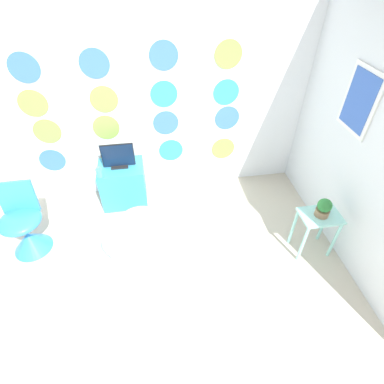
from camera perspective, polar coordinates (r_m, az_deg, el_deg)
The scene contains 11 objects.
ground_plane at distance 2.94m, azimuth -6.66°, elevation -26.60°, with size 12.00×12.00×0.00m, color #BCB29E.
wall_back_dotted at distance 3.59m, azimuth -10.82°, elevation 17.25°, with size 5.10×0.05×2.60m.
wall_right at distance 3.26m, azimuth 29.29°, elevation 10.16°, with size 0.06×3.14×2.60m.
rug at distance 3.37m, azimuth -8.95°, elevation -13.10°, with size 0.99×0.69×0.01m.
bathtub at distance 3.23m, azimuth -9.37°, elevation -8.60°, with size 0.85×0.53×0.55m.
chair at distance 3.72m, azimuth -29.10°, elevation -6.43°, with size 0.43×0.43×0.82m.
tv_cabinet at distance 3.91m, azimuth -12.93°, elevation 1.48°, with size 0.55×0.42×0.56m.
tv at distance 3.67m, azimuth -13.90°, elevation 6.51°, with size 0.39×0.12×0.31m.
vase at distance 3.61m, azimuth -17.24°, elevation 3.58°, with size 0.07×0.07×0.13m.
side_table at distance 3.40m, azimuth 22.79°, elevation -5.56°, with size 0.41×0.29×0.54m.
potted_plant_left at distance 3.25m, azimuth 23.81°, elevation -2.77°, with size 0.14×0.14×0.20m.
Camera 1 is at (0.13, -1.13, 2.71)m, focal length 28.00 mm.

